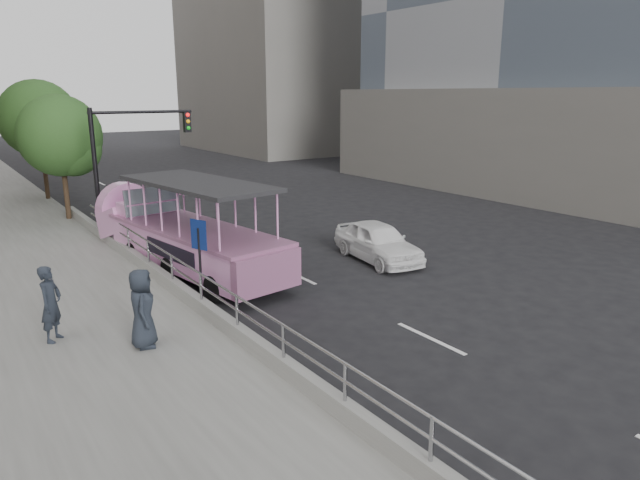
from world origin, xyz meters
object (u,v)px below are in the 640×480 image
(car, at_px, (378,241))
(parking_sign, at_px, (200,253))
(duck_boat, at_px, (181,235))
(pedestrian_near, at_px, (51,304))
(pedestrian_far, at_px, (142,308))
(traffic_signal, at_px, (125,151))
(street_tree_near, at_px, (63,139))
(street_tree_far, at_px, (41,122))

(car, xyz_separation_m, parking_sign, (-6.97, -0.81, 0.90))
(duck_boat, relative_size, parking_sign, 3.82)
(pedestrian_near, distance_m, pedestrian_far, 2.16)
(traffic_signal, xyz_separation_m, street_tree_near, (-1.60, 3.43, 0.32))
(parking_sign, relative_size, traffic_signal, 0.48)
(pedestrian_far, xyz_separation_m, parking_sign, (2.28, 2.14, 0.40))
(duck_boat, xyz_separation_m, pedestrian_far, (-3.25, -6.02, 0.04))
(duck_boat, relative_size, street_tree_near, 1.66)
(duck_boat, bearing_deg, pedestrian_far, -118.35)
(duck_boat, height_order, pedestrian_near, duck_boat)
(street_tree_near, height_order, street_tree_far, street_tree_far)
(car, height_order, traffic_signal, traffic_signal)
(duck_boat, bearing_deg, pedestrian_near, -136.70)
(car, xyz_separation_m, pedestrian_near, (-10.82, -1.47, 0.49))
(duck_boat, bearing_deg, street_tree_far, 95.23)
(duck_boat, distance_m, traffic_signal, 6.09)
(car, distance_m, parking_sign, 7.07)
(pedestrian_far, bearing_deg, car, -53.89)
(pedestrian_near, height_order, traffic_signal, traffic_signal)
(parking_sign, bearing_deg, pedestrian_far, -136.82)
(pedestrian_far, distance_m, street_tree_near, 15.39)
(duck_boat, bearing_deg, traffic_signal, 89.79)
(duck_boat, bearing_deg, parking_sign, -103.97)
(street_tree_far, bearing_deg, duck_boat, -84.77)
(street_tree_far, bearing_deg, car, -67.83)
(pedestrian_near, relative_size, street_tree_near, 0.31)
(street_tree_far, bearing_deg, pedestrian_far, -95.07)
(car, distance_m, pedestrian_near, 10.93)
(duck_boat, relative_size, pedestrian_near, 5.43)
(street_tree_near, relative_size, street_tree_far, 0.89)
(traffic_signal, bearing_deg, street_tree_near, 114.98)
(pedestrian_far, bearing_deg, parking_sign, -28.38)
(pedestrian_far, height_order, parking_sign, parking_sign)
(duck_boat, height_order, car, duck_boat)
(duck_boat, xyz_separation_m, traffic_signal, (0.02, 5.62, 2.35))
(pedestrian_near, relative_size, street_tree_far, 0.27)
(pedestrian_near, height_order, street_tree_far, street_tree_far)
(pedestrian_far, relative_size, traffic_signal, 0.34)
(duck_boat, distance_m, car, 6.76)
(car, height_order, pedestrian_near, pedestrian_near)
(pedestrian_near, bearing_deg, car, -42.70)
(duck_boat, distance_m, pedestrian_far, 6.84)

